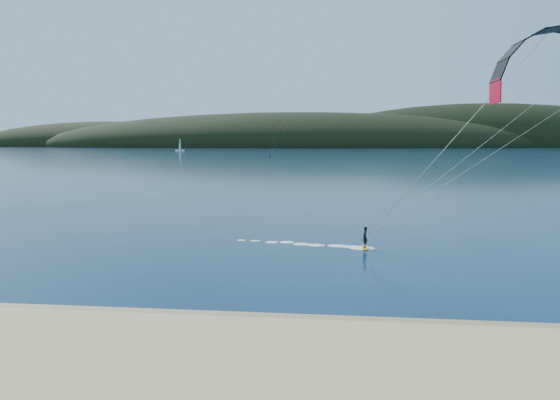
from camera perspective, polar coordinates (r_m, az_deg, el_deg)
name	(u,v)px	position (r m, az deg, el deg)	size (l,w,h in m)	color
ground	(192,373)	(17.66, -11.00, -20.54)	(1800.00, 1800.00, 0.00)	#071F38
wet_sand	(220,322)	(21.58, -7.49, -14.98)	(220.00, 2.50, 0.10)	#80684A
headland	(322,147)	(760.27, 5.31, 6.64)	(1200.00, 310.00, 140.00)	black
kitesurfer_near	(542,96)	(33.60, 30.06, 11.27)	(25.51, 7.52, 15.48)	gold
kitesurfer_far	(280,129)	(217.61, 0.03, 8.95)	(9.76, 7.22, 16.50)	gold
sailboat	(180,150)	(431.78, -12.46, 6.15)	(8.44, 5.57, 12.29)	white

